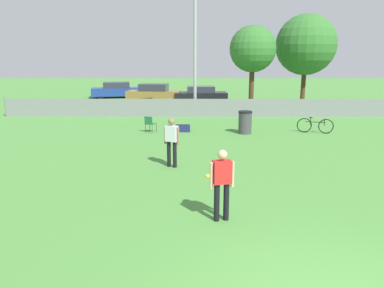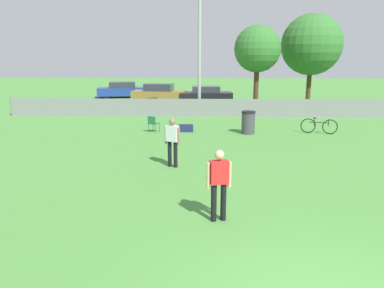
# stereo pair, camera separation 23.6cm
# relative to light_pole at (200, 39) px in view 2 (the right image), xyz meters

# --- Properties ---
(fence_backline) EXTENTS (27.46, 0.07, 1.21)m
(fence_backline) POSITION_rel_light_pole_xyz_m (2.03, -0.81, -4.12)
(fence_backline) COLOR gray
(fence_backline) RESTS_ON ground_plane
(light_pole) EXTENTS (0.90, 0.36, 7.84)m
(light_pole) POSITION_rel_light_pole_xyz_m (0.00, 0.00, 0.00)
(light_pole) COLOR #9E9EA3
(light_pole) RESTS_ON ground_plane
(tree_near_pole) EXTENTS (2.94, 2.94, 5.56)m
(tree_near_pole) POSITION_rel_light_pole_xyz_m (3.65, 0.79, -0.61)
(tree_near_pole) COLOR #4C331E
(tree_near_pole) RESTS_ON ground_plane
(tree_far_right) EXTENTS (4.14, 4.14, 6.47)m
(tree_far_right) POSITION_rel_light_pole_xyz_m (7.64, 3.02, -0.28)
(tree_far_right) COLOR #4C331E
(tree_far_right) RESTS_ON ground_plane
(player_thrower_red) EXTENTS (0.55, 0.31, 1.65)m
(player_thrower_red) POSITION_rel_light_pole_xyz_m (0.56, -15.73, -3.71)
(player_thrower_red) COLOR black
(player_thrower_red) RESTS_ON ground_plane
(player_receiver_white) EXTENTS (0.52, 0.37, 1.65)m
(player_receiver_white) POSITION_rel_light_pole_xyz_m (-0.80, -11.53, -3.71)
(player_receiver_white) COLOR black
(player_receiver_white) RESTS_ON ground_plane
(frisbee_disc) EXTENTS (0.28, 0.28, 0.03)m
(frisbee_disc) POSITION_rel_light_pole_xyz_m (0.43, -12.55, -4.66)
(frisbee_disc) COLOR yellow
(frisbee_disc) RESTS_ON ground_plane
(folding_chair_sideline) EXTENTS (0.58, 0.58, 0.79)m
(folding_chair_sideline) POSITION_rel_light_pole_xyz_m (-2.21, -5.66, -4.20)
(folding_chair_sideline) COLOR #333338
(folding_chair_sideline) RESTS_ON ground_plane
(bicycle_sideline) EXTENTS (1.65, 0.59, 0.76)m
(bicycle_sideline) POSITION_rel_light_pole_xyz_m (5.81, -5.77, -4.30)
(bicycle_sideline) COLOR black
(bicycle_sideline) RESTS_ON ground_plane
(trash_bin) EXTENTS (0.66, 0.66, 1.08)m
(trash_bin) POSITION_rel_light_pole_xyz_m (2.39, -5.91, -4.12)
(trash_bin) COLOR #3F3F44
(trash_bin) RESTS_ON ground_plane
(gear_bag_sideline) EXTENTS (0.73, 0.40, 0.35)m
(gear_bag_sideline) POSITION_rel_light_pole_xyz_m (-0.62, -5.46, -4.51)
(gear_bag_sideline) COLOR navy
(gear_bag_sideline) RESTS_ON ground_plane
(parked_car_blue) EXTENTS (4.64, 2.59, 1.40)m
(parked_car_blue) POSITION_rel_light_pole_xyz_m (-7.01, 10.05, -3.99)
(parked_car_blue) COLOR black
(parked_car_blue) RESTS_ON ground_plane
(parked_car_tan) EXTENTS (4.38, 2.12, 1.51)m
(parked_car_tan) POSITION_rel_light_pole_xyz_m (-3.28, 6.38, -3.95)
(parked_car_tan) COLOR black
(parked_car_tan) RESTS_ON ground_plane
(parked_car_dark) EXTENTS (4.21, 1.93, 1.33)m
(parked_car_dark) POSITION_rel_light_pole_xyz_m (0.47, 6.19, -4.01)
(parked_car_dark) COLOR black
(parked_car_dark) RESTS_ON ground_plane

